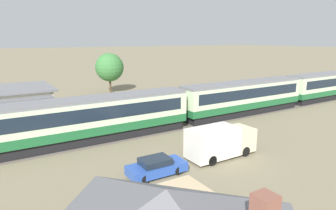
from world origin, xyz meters
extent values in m
plane|color=#7A7056|center=(0.00, 0.00, 0.00)|extent=(600.00, 600.00, 0.00)
cube|color=#1E6033|center=(16.36, -0.69, 1.30)|extent=(17.96, 3.00, 0.80)
cube|color=beige|center=(16.36, -0.69, 2.77)|extent=(17.96, 3.00, 2.14)
cube|color=#192330|center=(16.36, -0.69, 2.88)|extent=(16.53, 3.04, 1.20)
cube|color=slate|center=(16.36, -0.69, 3.99)|extent=(17.96, 2.82, 0.30)
cube|color=black|center=(16.36, -0.69, 0.46)|extent=(17.25, 2.58, 0.88)
cylinder|color=black|center=(10.43, -1.41, 0.45)|extent=(0.90, 0.18, 0.90)
cylinder|color=black|center=(10.43, 0.03, 0.45)|extent=(0.90, 0.18, 0.90)
cube|color=#1E6033|center=(-2.50, -0.69, 1.30)|extent=(17.96, 3.00, 0.80)
cube|color=beige|center=(-2.50, -0.69, 2.77)|extent=(17.96, 3.00, 2.14)
cube|color=#192330|center=(-2.50, -0.69, 2.88)|extent=(16.53, 3.04, 1.20)
cube|color=slate|center=(-2.50, -0.69, 3.99)|extent=(17.96, 2.82, 0.30)
cube|color=black|center=(-2.50, -0.69, 0.46)|extent=(17.25, 2.58, 0.88)
cylinder|color=black|center=(3.43, -1.41, 0.45)|extent=(0.90, 0.18, 0.90)
cylinder|color=black|center=(3.43, 0.03, 0.45)|extent=(0.90, 0.18, 0.90)
cylinder|color=black|center=(-8.43, -1.41, 0.45)|extent=(0.90, 0.18, 0.90)
cylinder|color=black|center=(-8.43, 0.03, 0.45)|extent=(0.90, 0.18, 0.90)
cube|color=#1E6033|center=(-21.36, -0.69, 1.30)|extent=(17.96, 3.00, 0.80)
cube|color=beige|center=(-21.36, -0.69, 2.77)|extent=(17.96, 3.00, 2.14)
cube|color=#192330|center=(-21.36, -0.69, 2.88)|extent=(16.53, 3.04, 1.20)
cube|color=slate|center=(-21.36, -0.69, 3.99)|extent=(17.96, 2.82, 0.30)
cube|color=black|center=(-21.36, -0.69, 0.46)|extent=(17.25, 2.58, 0.88)
cylinder|color=black|center=(-15.43, -1.41, 0.45)|extent=(0.90, 0.18, 0.90)
cylinder|color=black|center=(-15.43, 0.03, 0.45)|extent=(0.90, 0.18, 0.90)
cylinder|color=black|center=(-27.29, -1.41, 0.45)|extent=(0.90, 0.18, 0.90)
cylinder|color=black|center=(-27.29, 0.03, 0.45)|extent=(0.90, 0.18, 0.90)
cube|color=#665B51|center=(-12.01, -0.69, 0.01)|extent=(120.55, 3.60, 0.01)
cube|color=#4C4238|center=(-12.01, -1.41, 0.02)|extent=(120.55, 0.12, 0.04)
cube|color=#4C4238|center=(-12.01, 0.03, 0.02)|extent=(120.55, 0.12, 0.04)
cube|color=#284CA8|center=(-20.44, -10.03, 0.49)|extent=(4.20, 1.85, 0.65)
cube|color=#192330|center=(-20.56, -10.03, 1.04)|extent=(2.11, 1.56, 0.45)
cylinder|color=black|center=(-19.16, -10.84, 0.31)|extent=(0.62, 0.20, 0.62)
cylinder|color=black|center=(-19.13, -9.27, 0.31)|extent=(0.62, 0.20, 0.62)
cylinder|color=black|center=(-21.74, -10.79, 0.31)|extent=(0.62, 0.20, 0.62)
cylinder|color=black|center=(-21.71, -9.22, 0.31)|extent=(0.62, 0.20, 0.62)
cube|color=beige|center=(-12.32, -9.89, 1.18)|extent=(1.76, 2.14, 1.92)
cube|color=#192330|center=(-11.43, -9.89, 1.56)|extent=(0.03, 1.78, 0.85)
cube|color=silver|center=(-15.26, -9.89, 1.38)|extent=(4.11, 2.22, 2.31)
cylinder|color=black|center=(-12.62, -10.87, 0.40)|extent=(0.80, 0.26, 0.80)
cylinder|color=black|center=(-12.62, -8.90, 0.40)|extent=(0.80, 0.26, 0.80)
cylinder|color=black|center=(-16.14, -10.87, 0.40)|extent=(0.80, 0.26, 0.80)
cylinder|color=black|center=(-16.14, -8.90, 0.40)|extent=(0.80, 0.26, 0.80)
cylinder|color=#4C3823|center=(-11.33, 22.33, 1.51)|extent=(0.33, 0.33, 3.02)
sphere|color=#387538|center=(-11.33, 22.33, 4.48)|extent=(4.88, 4.88, 4.88)
camera|label=1|loc=(-30.04, -27.02, 9.40)|focal=32.00mm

